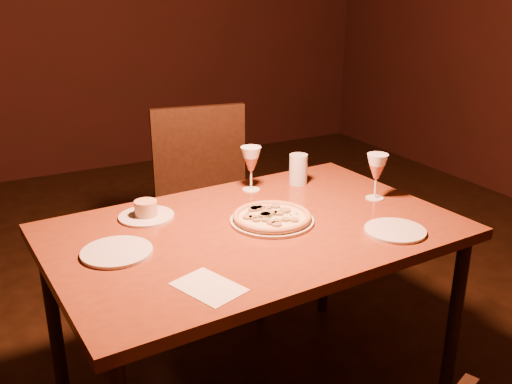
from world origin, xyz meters
name	(u,v)px	position (x,y,z in m)	size (l,w,h in m)	color
dining_table	(254,244)	(0.26, 0.28, 0.67)	(1.42, 0.96, 0.74)	brown
chair_far	(207,197)	(0.43, 1.09, 0.54)	(0.54, 0.54, 0.96)	black
pizza_plate	(272,217)	(0.33, 0.29, 0.75)	(0.29, 0.29, 0.03)	silver
ramekin_saucer	(146,212)	(-0.04, 0.53, 0.76)	(0.20, 0.20, 0.06)	silver
wine_glass_far	(251,169)	(0.42, 0.61, 0.83)	(0.08, 0.08, 0.18)	#B35F4A
wine_glass_right	(376,177)	(0.80, 0.30, 0.83)	(0.08, 0.08, 0.18)	#B35F4A
water_tumbler	(298,169)	(0.63, 0.59, 0.80)	(0.08, 0.08, 0.13)	silver
side_plate_left	(117,252)	(-0.21, 0.30, 0.74)	(0.22, 0.22, 0.01)	silver
side_plate_near	(395,231)	(0.65, 0.02, 0.74)	(0.21, 0.21, 0.01)	silver
menu_card	(209,287)	(-0.05, -0.03, 0.74)	(0.13, 0.19, 0.00)	beige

